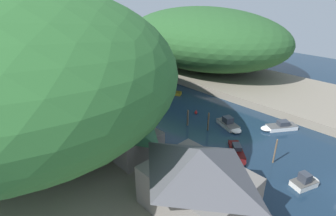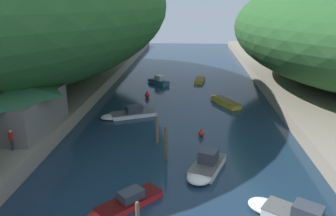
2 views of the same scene
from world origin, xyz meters
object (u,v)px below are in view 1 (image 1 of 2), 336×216
Objects in this scene: boathouse_shed at (125,134)px; boat_open_rowboat at (238,152)px; channel_buoy_near at (196,112)px; channel_buoy_far at (122,102)px; boat_moored_right at (124,82)px; person_by_boathouse at (198,182)px; person_on_quay at (158,152)px; boat_far_right_bank at (230,125)px; boat_white_cruiser at (104,91)px; boat_navy_launch at (142,117)px; boat_yellow_tender at (278,127)px; waterfront_building at (198,179)px; boat_cabin_cruiser at (306,182)px; boat_far_upstream at (167,92)px.

boathouse_shed is 1.88× the size of boat_open_rowboat.
channel_buoy_far is (-7.07, 12.81, 0.07)m from channel_buoy_near.
person_by_boathouse is at bearing -104.61° from boat_moored_right.
person_on_quay is at bearing -108.42° from boat_moored_right.
boat_far_right_bank is at bearing -81.27° from boat_moored_right.
boat_open_rowboat is (-5.77, -35.05, 0.09)m from boat_moored_right.
boat_far_right_bank is at bearing -122.00° from boat_white_cruiser.
boat_navy_launch reaches higher than channel_buoy_far.
boat_yellow_tender reaches higher than channel_buoy_far.
boat_white_cruiser is (10.32, 23.04, -3.21)m from boathouse_shed.
boathouse_shed is 15.33m from boat_open_rowboat.
channel_buoy_near is at bearing 8.64° from boathouse_shed.
waterfront_building is 1.69× the size of boat_yellow_tender.
boat_cabin_cruiser is at bearing -132.20° from person_by_boathouse.
channel_buoy_far is (10.71, 28.34, -4.47)m from waterfront_building.
boathouse_shed is 1.67× the size of boat_far_upstream.
waterfront_building is 3.51m from person_by_boathouse.
boat_far_upstream is 31.24m from person_by_boathouse.
boat_navy_launch reaches higher than boat_open_rowboat.
boat_navy_launch is at bearing -98.50° from channel_buoy_far.
boat_cabin_cruiser is at bearing -103.47° from channel_buoy_near.
boat_moored_right is 12.56m from channel_buoy_far.
boathouse_shed is 24.21m from boat_far_upstream.
boat_moored_right is at bearing -26.43° from boat_white_cruiser.
boat_white_cruiser is at bearing -56.05° from boat_far_right_bank.
boathouse_shed is 1.47× the size of boat_navy_launch.
person_by_boathouse is (0.99, -11.39, -1.25)m from boathouse_shed.
channel_buoy_near is at bearing -68.22° from boat_far_right_bank.
person_on_quay reaches higher than boat_yellow_tender.
boat_open_rowboat is 3.01× the size of person_by_boathouse.
boat_white_cruiser is 21.49m from channel_buoy_near.
channel_buoy_near is (-3.09, -10.82, -0.00)m from boat_far_upstream.
person_by_boathouse reaches higher than channel_buoy_near.
boat_yellow_tender is at bearing -95.81° from person_by_boathouse.
boathouse_shed is at bearing 3.89° from boat_open_rowboat.
person_by_boathouse is (-21.12, -1.22, 1.95)m from boat_yellow_tender.
boat_open_rowboat is at bearing 63.11° from boat_far_right_bank.
person_by_boathouse is (-16.25, -36.84, 2.18)m from boat_moored_right.
boat_moored_right is 12.36m from boat_far_upstream.
channel_buoy_far is at bearing 118.92° from channel_buoy_near.
channel_buoy_far is at bearing -117.43° from boat_moored_right.
boathouse_shed is 2.51× the size of boat_cabin_cruiser.
boat_white_cruiser is at bearing -44.13° from boat_open_rowboat.
boat_moored_right is at bearing -55.48° from boat_open_rowboat.
boat_open_rowboat is at bearing -86.05° from channel_buoy_far.
boat_far_upstream is 6.82× the size of channel_buoy_near.
boat_moored_right is 0.85× the size of boat_yellow_tender.
boathouse_shed is 11.95m from boat_navy_launch.
channel_buoy_near is (-5.29, 12.72, -0.13)m from boat_yellow_tender.
boathouse_shed is at bearing -174.40° from boat_far_upstream.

